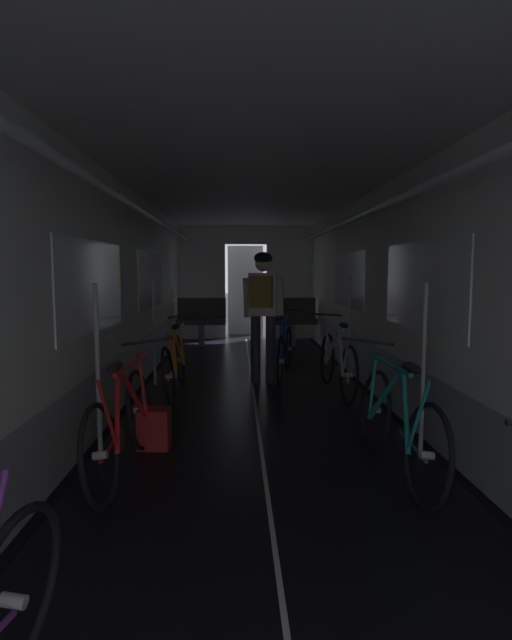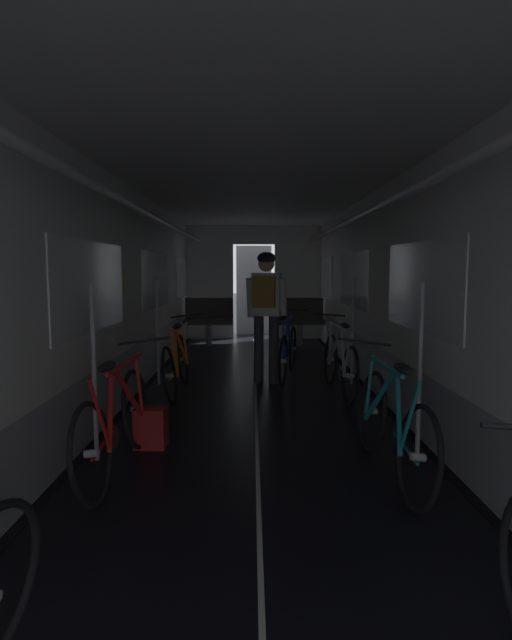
# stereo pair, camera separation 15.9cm
# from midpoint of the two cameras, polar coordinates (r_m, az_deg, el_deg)

# --- Properties ---
(train_car_shell) EXTENTS (3.14, 12.34, 2.57)m
(train_car_shell) POSITION_cam_midpoint_polar(r_m,az_deg,el_deg) (5.28, -0.94, 7.98)
(train_car_shell) COLOR black
(train_car_shell) RESTS_ON ground
(bench_seat_far_left) EXTENTS (0.98, 0.51, 0.95)m
(bench_seat_far_left) POSITION_cam_midpoint_polar(r_m,az_deg,el_deg) (9.83, -6.79, 0.33)
(bench_seat_far_left) COLOR gray
(bench_seat_far_left) RESTS_ON ground
(bench_seat_far_right) EXTENTS (0.98, 0.51, 0.95)m
(bench_seat_far_right) POSITION_cam_midpoint_polar(r_m,az_deg,el_deg) (9.85, 3.71, 0.37)
(bench_seat_far_right) COLOR gray
(bench_seat_far_right) RESTS_ON ground
(bicycle_silver) EXTENTS (0.44, 1.69, 0.94)m
(bicycle_silver) POSITION_cam_midpoint_polar(r_m,az_deg,el_deg) (6.06, 8.60, -4.85)
(bicycle_silver) COLOR black
(bicycle_silver) RESTS_ON ground
(bicycle_teal) EXTENTS (0.44, 1.69, 0.95)m
(bicycle_teal) POSITION_cam_midpoint_polar(r_m,az_deg,el_deg) (3.80, 14.80, -11.47)
(bicycle_teal) COLOR black
(bicycle_teal) RESTS_ON ground
(bicycle_orange) EXTENTS (0.44, 1.69, 0.96)m
(bicycle_orange) POSITION_cam_midpoint_polar(r_m,az_deg,el_deg) (6.03, -10.13, -4.96)
(bicycle_orange) COLOR black
(bicycle_orange) RESTS_ON ground
(bicycle_red) EXTENTS (0.44, 1.69, 0.96)m
(bicycle_red) POSITION_cam_midpoint_polar(r_m,az_deg,el_deg) (3.83, -16.28, -11.38)
(bicycle_red) COLOR black
(bicycle_red) RESTS_ON ground
(person_cyclist_aisle) EXTENTS (0.56, 0.44, 1.73)m
(person_cyclist_aisle) POSITION_cam_midpoint_polar(r_m,az_deg,el_deg) (6.45, 0.09, 2.02)
(person_cyclist_aisle) COLOR #2D2D33
(person_cyclist_aisle) RESTS_ON ground
(bicycle_blue_in_aisle) EXTENTS (0.50, 1.67, 0.94)m
(bicycle_blue_in_aisle) POSITION_cam_midpoint_polar(r_m,az_deg,el_deg) (6.81, 2.64, -3.60)
(bicycle_blue_in_aisle) COLOR black
(bicycle_blue_in_aisle) RESTS_ON ground
(backpack_on_floor) EXTENTS (0.27, 0.21, 0.34)m
(backpack_on_floor) POSITION_cam_midpoint_polar(r_m,az_deg,el_deg) (4.35, -12.75, -12.11)
(backpack_on_floor) COLOR maroon
(backpack_on_floor) RESTS_ON ground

